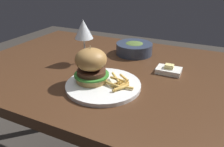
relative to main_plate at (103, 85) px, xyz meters
name	(u,v)px	position (x,y,z in m)	size (l,w,h in m)	color
dining_table	(139,91)	(0.08, 0.17, -0.09)	(1.47, 0.83, 0.74)	#472B19
main_plate	(103,85)	(0.00, 0.00, 0.00)	(0.27, 0.27, 0.01)	white
burger_sandwich	(91,65)	(-0.05, 0.00, 0.07)	(0.13, 0.13, 0.13)	tan
fries_pile	(119,83)	(0.06, 0.01, 0.02)	(0.11, 0.11, 0.03)	gold
wine_glass	(84,30)	(-0.18, 0.17, 0.14)	(0.08, 0.08, 0.19)	silver
butter_dish	(169,70)	(0.18, 0.22, 0.00)	(0.10, 0.07, 0.04)	white
soup_bowl	(134,48)	(-0.02, 0.37, 0.02)	(0.18, 0.18, 0.06)	#2D384C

